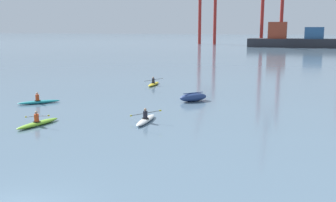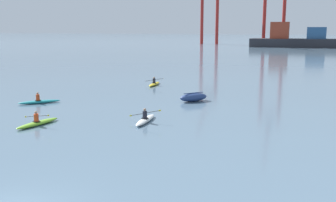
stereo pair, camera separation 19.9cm
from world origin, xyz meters
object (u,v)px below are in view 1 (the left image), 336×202
object	(u,v)px
kayak_lime	(38,123)
kayak_white	(146,119)
kayak_teal	(39,101)
capsized_dinghy	(193,97)
container_barge	(312,40)
gantry_crane_west	(207,2)
kayak_yellow	(154,84)

from	to	relation	value
kayak_lime	kayak_white	bearing A→B (deg)	26.96
kayak_teal	kayak_white	bearing A→B (deg)	-15.70
capsized_dinghy	kayak_white	size ratio (longest dim) A/B	0.78
container_barge	kayak_lime	xyz separation A→B (m)	(-18.10, -115.79, -2.38)
capsized_dinghy	kayak_teal	world-z (taller)	kayak_teal
gantry_crane_west	container_barge	bearing A→B (deg)	-20.37
gantry_crane_west	kayak_teal	world-z (taller)	gantry_crane_west
kayak_white	kayak_yellow	xyz separation A→B (m)	(-5.69, 16.02, 0.00)
capsized_dinghy	kayak_yellow	distance (m)	10.24
gantry_crane_west	kayak_lime	xyz separation A→B (m)	(20.60, -130.16, -15.74)
kayak_yellow	gantry_crane_west	bearing A→B (deg)	100.77
gantry_crane_west	kayak_yellow	xyz separation A→B (m)	(21.11, -110.98, -15.74)
capsized_dinghy	kayak_lime	xyz separation A→B (m)	(-7.18, -11.41, -0.18)
capsized_dinghy	kayak_teal	bearing A→B (deg)	-156.31
container_barge	kayak_lime	world-z (taller)	container_barge
container_barge	kayak_white	xyz separation A→B (m)	(-11.90, -112.63, -2.38)
kayak_white	kayak_yellow	size ratio (longest dim) A/B	1.00
capsized_dinghy	kayak_lime	distance (m)	13.49
container_barge	capsized_dinghy	bearing A→B (deg)	-95.97
container_barge	kayak_teal	bearing A→B (deg)	-101.74
container_barge	gantry_crane_west	size ratio (longest dim) A/B	1.26
capsized_dinghy	kayak_lime	bearing A→B (deg)	-122.18
capsized_dinghy	kayak_lime	world-z (taller)	kayak_lime
capsized_dinghy	kayak_white	xyz separation A→B (m)	(-0.98, -8.26, -0.18)
container_barge	kayak_lime	bearing A→B (deg)	-98.89
kayak_white	capsized_dinghy	bearing A→B (deg)	83.23
gantry_crane_west	kayak_teal	xyz separation A→B (m)	(15.92, -123.95, -15.74)
container_barge	kayak_yellow	bearing A→B (deg)	-100.32
kayak_white	kayak_teal	size ratio (longest dim) A/B	1.21
gantry_crane_west	capsized_dinghy	xyz separation A→B (m)	(27.78, -118.74, -15.56)
kayak_white	kayak_lime	xyz separation A→B (m)	(-6.20, -3.16, 0.00)
kayak_white	kayak_teal	world-z (taller)	same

